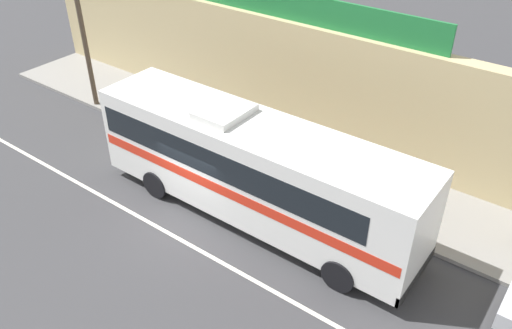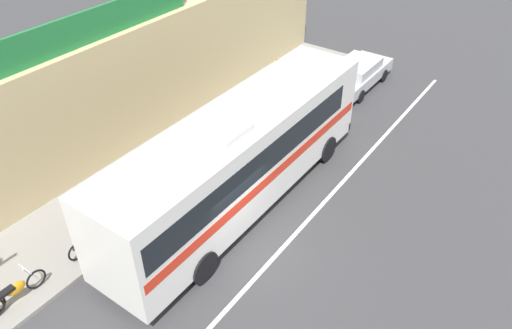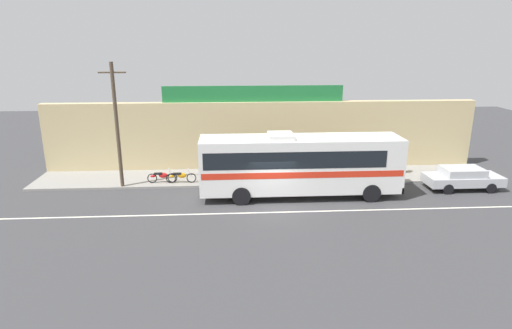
% 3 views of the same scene
% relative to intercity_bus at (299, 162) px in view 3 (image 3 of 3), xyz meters
% --- Properties ---
extents(ground_plane, '(70.00, 70.00, 0.00)m').
position_rel_intercity_bus_xyz_m(ground_plane, '(-1.65, -1.62, -2.07)').
color(ground_plane, '#3A3A3D').
extents(sidewalk_slab, '(30.00, 3.60, 0.14)m').
position_rel_intercity_bus_xyz_m(sidewalk_slab, '(-1.65, 3.58, -2.00)').
color(sidewalk_slab, gray).
rests_on(sidewalk_slab, ground_plane).
extents(storefront_facade, '(30.00, 0.70, 4.80)m').
position_rel_intercity_bus_xyz_m(storefront_facade, '(-1.65, 5.73, 0.33)').
color(storefront_facade, tan).
rests_on(storefront_facade, ground_plane).
extents(storefront_billboard, '(12.39, 0.12, 1.10)m').
position_rel_intercity_bus_xyz_m(storefront_billboard, '(-2.31, 5.73, 3.28)').
color(storefront_billboard, '#1E7538').
rests_on(storefront_billboard, storefront_facade).
extents(road_center_stripe, '(30.00, 0.14, 0.01)m').
position_rel_intercity_bus_xyz_m(road_center_stripe, '(-1.65, -2.42, -2.06)').
color(road_center_stripe, silver).
rests_on(road_center_stripe, ground_plane).
extents(intercity_bus, '(11.57, 2.67, 3.78)m').
position_rel_intercity_bus_xyz_m(intercity_bus, '(0.00, 0.00, 0.00)').
color(intercity_bus, white).
rests_on(intercity_bus, ground_plane).
extents(parked_car, '(4.58, 1.88, 1.37)m').
position_rel_intercity_bus_xyz_m(parked_car, '(10.32, 0.59, -1.33)').
color(parked_car, '#B7BABF').
rests_on(parked_car, ground_plane).
extents(utility_pole, '(1.60, 0.22, 7.54)m').
position_rel_intercity_bus_xyz_m(utility_pole, '(-10.71, 2.03, 1.98)').
color(utility_pole, brown).
rests_on(utility_pole, sidewalk_slab).
extents(motorcycle_black, '(1.89, 0.56, 0.94)m').
position_rel_intercity_bus_xyz_m(motorcycle_black, '(-8.34, 2.52, -1.50)').
color(motorcycle_black, black).
rests_on(motorcycle_black, sidewalk_slab).
extents(motorcycle_blue, '(1.91, 0.56, 0.94)m').
position_rel_intercity_bus_xyz_m(motorcycle_blue, '(-7.14, 2.43, -1.50)').
color(motorcycle_blue, black).
rests_on(motorcycle_blue, sidewalk_slab).
extents(motorcycle_purple, '(1.84, 0.56, 0.94)m').
position_rel_intercity_bus_xyz_m(motorcycle_purple, '(-4.52, 2.36, -1.50)').
color(motorcycle_purple, black).
rests_on(motorcycle_purple, sidewalk_slab).
extents(pedestrian_near_shop, '(0.30, 0.48, 1.60)m').
position_rel_intercity_bus_xyz_m(pedestrian_near_shop, '(7.78, 3.57, -1.00)').
color(pedestrian_near_shop, brown).
rests_on(pedestrian_near_shop, sidewalk_slab).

